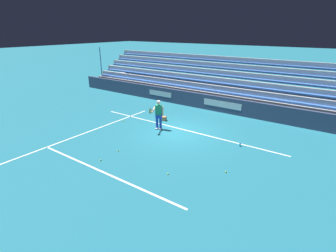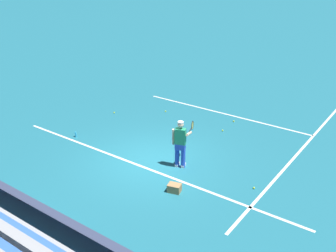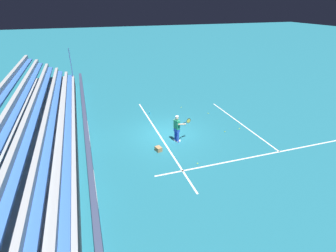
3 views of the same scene
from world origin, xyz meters
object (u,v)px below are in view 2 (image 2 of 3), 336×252
ball_box_cardboard (174,188)px  tennis_ball_midcourt (114,113)px  tennis_player (181,144)px  tennis_ball_near_player (166,111)px  tennis_ball_by_box (234,121)px  water_bottle (76,134)px  tennis_ball_toward_net (223,130)px  tennis_ball_on_baseline (254,188)px

ball_box_cardboard → tennis_ball_midcourt: (-5.97, 3.69, -0.10)m
tennis_player → tennis_ball_near_player: size_ratio=25.98×
tennis_ball_midcourt → tennis_ball_by_box: bearing=25.2°
tennis_player → tennis_ball_by_box: bearing=93.5°
tennis_ball_near_player → water_bottle: size_ratio=0.30×
tennis_ball_by_box → water_bottle: size_ratio=0.30×
ball_box_cardboard → tennis_ball_toward_net: 4.96m
tennis_ball_midcourt → tennis_ball_toward_net: bearing=13.2°
tennis_ball_near_player → tennis_ball_toward_net: same height
tennis_ball_near_player → tennis_ball_toward_net: bearing=-6.2°
tennis_ball_on_baseline → tennis_ball_toward_net: size_ratio=1.00×
tennis_ball_toward_net → tennis_ball_on_baseline: bearing=-48.5°
tennis_ball_near_player → water_bottle: (-1.36, -4.30, 0.08)m
tennis_ball_on_baseline → tennis_ball_midcourt: (-7.93, 2.09, 0.00)m
ball_box_cardboard → tennis_ball_near_player: (-4.13, 5.21, -0.10)m
tennis_ball_midcourt → tennis_ball_toward_net: size_ratio=1.00×
tennis_ball_near_player → tennis_ball_midcourt: size_ratio=1.00×
tennis_ball_near_player → tennis_ball_on_baseline: bearing=-30.7°
tennis_player → tennis_ball_toward_net: (-0.21, 3.46, -0.86)m
tennis_ball_on_baseline → tennis_ball_midcourt: 8.20m
tennis_ball_on_baseline → water_bottle: bearing=-174.8°
ball_box_cardboard → tennis_player: bearing=117.3°
tennis_player → tennis_ball_toward_net: tennis_player is taller
tennis_ball_midcourt → water_bottle: water_bottle is taller
ball_box_cardboard → water_bottle: 5.57m
water_bottle → tennis_ball_on_baseline: bearing=5.2°
tennis_player → tennis_ball_midcourt: tennis_player is taller
tennis_ball_toward_net → tennis_ball_by_box: bearing=93.6°
tennis_ball_toward_net → tennis_ball_midcourt: bearing=-166.8°
tennis_player → water_bottle: 4.86m
tennis_player → water_bottle: (-4.77, -0.49, -0.78)m
tennis_ball_near_player → tennis_ball_midcourt: 2.39m
tennis_ball_by_box → water_bottle: 6.79m
ball_box_cardboard → tennis_ball_on_baseline: bearing=39.2°
tennis_player → tennis_ball_on_baseline: 2.82m
tennis_ball_on_baseline → tennis_ball_by_box: same height
ball_box_cardboard → tennis_ball_by_box: (-1.01, 6.02, -0.10)m
tennis_ball_toward_net → ball_box_cardboard: bearing=-79.1°
tennis_ball_near_player → tennis_ball_by_box: (3.12, 0.80, 0.00)m
tennis_ball_by_box → ball_box_cardboard: bearing=-80.5°
tennis_ball_toward_net → water_bottle: 6.03m
tennis_ball_near_player → water_bottle: water_bottle is taller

